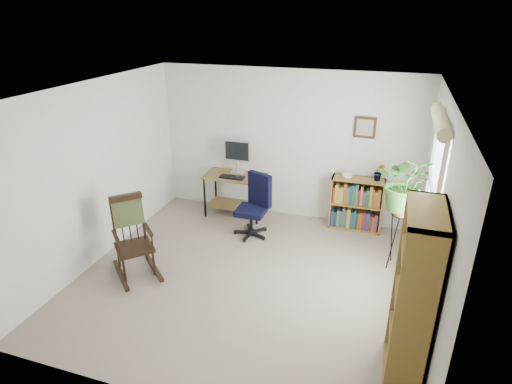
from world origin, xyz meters
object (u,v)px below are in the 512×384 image
(desk, at_px, (235,195))
(office_chair, at_px, (251,206))
(rocking_chair, at_px, (133,237))
(low_bookshelf, at_px, (356,204))
(tall_bookshelf, at_px, (413,300))

(desk, distance_m, office_chair, 0.78)
(rocking_chair, height_order, low_bookshelf, rocking_chair)
(low_bookshelf, relative_size, tall_bookshelf, 0.48)
(desk, relative_size, rocking_chair, 0.91)
(desk, relative_size, low_bookshelf, 1.16)
(low_bookshelf, height_order, tall_bookshelf, tall_bookshelf)
(desk, height_order, low_bookshelf, low_bookshelf)
(desk, distance_m, rocking_chair, 2.14)
(rocking_chair, bearing_deg, low_bookshelf, -5.01)
(office_chair, distance_m, low_bookshelf, 1.65)
(desk, relative_size, office_chair, 1.00)
(low_bookshelf, distance_m, tall_bookshelf, 2.99)
(office_chair, distance_m, tall_bookshelf, 3.12)
(rocking_chair, bearing_deg, desk, 28.24)
(desk, bearing_deg, tall_bookshelf, -45.40)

